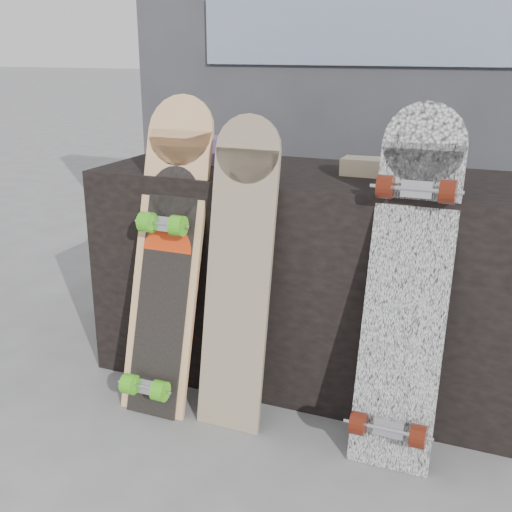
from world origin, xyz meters
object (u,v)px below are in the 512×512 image
at_px(longboard_geisha, 169,246).
at_px(skateboard_dark, 162,290).
at_px(vendor_table, 314,277).
at_px(longboard_celtic, 239,265).
at_px(longboard_cascadia, 408,283).

height_order(longboard_geisha, skateboard_dark, longboard_geisha).
relative_size(vendor_table, longboard_celtic, 1.55).
distance_m(vendor_table, longboard_geisha, 0.57).
relative_size(vendor_table, skateboard_dark, 1.90).
distance_m(longboard_geisha, longboard_cascadia, 0.83).
distance_m(vendor_table, skateboard_dark, 0.59).
bearing_deg(longboard_geisha, skateboard_dark, -87.80).
relative_size(longboard_geisha, skateboard_dark, 1.28).
xyz_separation_m(longboard_celtic, longboard_cascadia, (0.55, 0.01, 0.01)).
bearing_deg(longboard_cascadia, longboard_geisha, 178.56).
bearing_deg(longboard_geisha, longboard_cascadia, -1.44).
xyz_separation_m(longboard_celtic, skateboard_dark, (-0.28, -0.03, -0.12)).
bearing_deg(skateboard_dark, longboard_celtic, 6.26).
bearing_deg(longboard_celtic, vendor_table, 69.53).
bearing_deg(skateboard_dark, vendor_table, 43.88).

